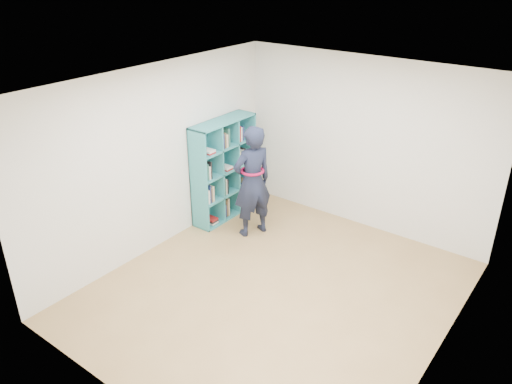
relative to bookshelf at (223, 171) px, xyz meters
The scene contains 9 objects.
floor 2.32m from the bookshelf, 32.74° to the right, with size 4.50×4.50×0.00m, color #9B7746.
ceiling 2.85m from the bookshelf, 32.74° to the right, with size 4.50×4.50×0.00m, color white.
wall_left 1.30m from the bookshelf, 97.58° to the right, with size 0.02×4.50×2.60m, color silver.
wall_right 4.05m from the bookshelf, 17.13° to the right, with size 0.02×4.50×2.60m, color silver.
wall_back 2.19m from the bookshelf, 30.05° to the left, with size 4.00×0.02×2.60m, color silver.
wall_front 3.93m from the bookshelf, 61.79° to the right, with size 4.00×0.02×2.60m, color silver.
bookshelf is the anchor object (origin of this frame).
person 0.76m from the bookshelf, 14.44° to the right, with size 0.61×0.73×1.70m.
smartphone 0.66m from the bookshelf, ahead, with size 0.04×0.08×0.13m.
Camera 1 is at (2.90, -4.26, 3.84)m, focal length 35.00 mm.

